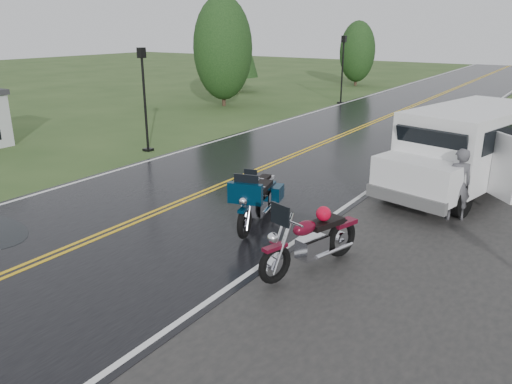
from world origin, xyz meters
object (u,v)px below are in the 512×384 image
Objects in this scene: motorcycle_teal at (244,210)px; lamp_post_far_left at (342,70)px; motorcycle_red at (275,249)px; person_at_van at (458,186)px; van_white at (396,156)px; motorcycle_silver at (249,195)px; lamp_post_near_left at (145,100)px.

lamp_post_far_left reaches higher than motorcycle_teal.
motorcycle_teal is 0.61× the size of lamp_post_far_left.
lamp_post_far_left is (-8.45, 21.29, 1.26)m from motorcycle_red.
person_at_van is at bearing 31.57° from motorcycle_teal.
person_at_van is (1.76, -0.66, -0.33)m from van_white.
van_white reaches higher than person_at_van.
motorcycle_teal is 1.29× the size of motorcycle_silver.
lamp_post_far_left reaches higher than van_white.
motorcycle_teal is (-1.61, 1.35, -0.02)m from motorcycle_red.
lamp_post_far_left reaches higher than motorcycle_silver.
motorcycle_red is 2.10m from motorcycle_teal.
lamp_post_near_left reaches higher than motorcycle_teal.
motorcycle_silver is at bearing -71.97° from lamp_post_far_left.
motorcycle_silver is at bearing -26.22° from lamp_post_near_left.
motorcycle_teal is at bearing 156.27° from motorcycle_red.
motorcycle_teal is 1.37× the size of person_at_van.
lamp_post_near_left is 0.95× the size of lamp_post_far_left.
van_white is 1.91m from person_at_van.
van_white is 3.49× the size of person_at_van.
lamp_post_near_left is (-11.34, 0.96, 1.02)m from person_at_van.
motorcycle_silver is at bearing -5.42° from person_at_van.
motorcycle_red is at bearing -55.57° from motorcycle_teal.
motorcycle_silver is 19.64m from lamp_post_far_left.
person_at_van is 19.20m from lamp_post_far_left.
motorcycle_teal is 0.39× the size of van_white.
motorcycle_silver is 4.99m from person_at_van.
motorcycle_red is 1.03× the size of motorcycle_teal.
motorcycle_silver is at bearing -115.90° from van_white.
van_white is 1.54× the size of lamp_post_far_left.
motorcycle_teal is 1.53m from motorcycle_silver.
motorcycle_teal is at bearing -31.46° from lamp_post_near_left.
lamp_post_near_left reaches higher than motorcycle_red.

